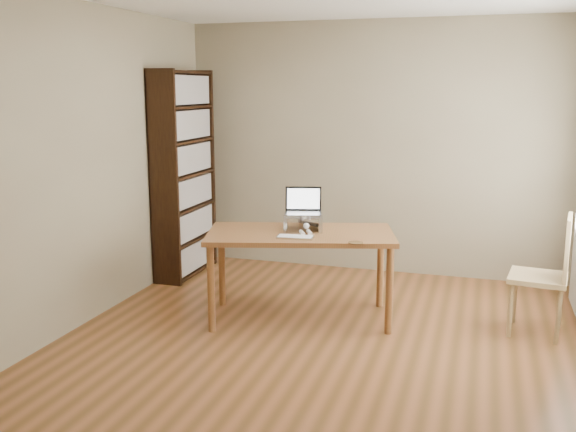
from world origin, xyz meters
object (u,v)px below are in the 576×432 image
Objects in this scene: cat at (304,221)px; chair at (549,270)px; laptop at (305,207)px; desk at (300,242)px; keyboard at (295,237)px; bookshelf at (184,174)px.

chair is at bearing -23.33° from cat.
laptop is 2.00m from chair.
cat reaches higher than desk.
keyboard is 0.61× the size of cat.
bookshelf reaches higher than keyboard.
laptop is at bearing -169.52° from chair.
laptop reaches higher than chair.
desk is at bearing 89.55° from keyboard.
bookshelf is 1.74m from cat.
chair is (1.95, 0.23, -0.14)m from desk.
cat is 0.51× the size of chair.
laptop is at bearing 74.64° from desk.
laptop is 1.16× the size of keyboard.
desk is at bearing -115.84° from cat.
cat is (-0.02, 0.33, 0.06)m from keyboard.
laptop is (-0.00, 0.13, 0.27)m from desk.
chair reaches higher than desk.
cat is (1.51, -0.83, -0.23)m from bookshelf.
cat is at bearing -168.86° from chair.
chair reaches higher than keyboard.
bookshelf is 2.17× the size of chair.
cat reaches higher than keyboard.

